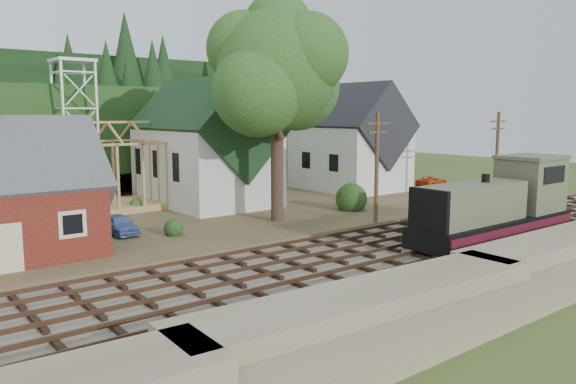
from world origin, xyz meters
TOP-DOWN VIEW (x-y plane):
  - ground at (0.00, 0.00)m, footprint 140.00×140.00m
  - embankment at (0.00, -8.50)m, footprint 64.00×5.00m
  - railroad_bed at (0.00, 0.00)m, footprint 64.00×11.00m
  - village_flat at (0.00, 18.00)m, footprint 64.00×26.00m
  - hillside at (0.00, 42.00)m, footprint 70.00×28.96m
  - ridge at (0.00, 58.00)m, footprint 80.00×20.00m
  - church at (2.00, 19.68)m, footprint 8.40×15.17m
  - farmhouse at (18.00, 19.00)m, footprint 8.40×10.80m
  - timber_frame at (-6.00, 22.00)m, footprint 8.20×6.20m
  - lattice_tower at (-6.00, 28.00)m, footprint 3.20×3.20m
  - big_tree at (2.17, 10.08)m, footprint 10.90×8.40m
  - telegraph_pole_near at (7.00, 5.20)m, footprint 2.20×0.28m
  - telegraph_pole_far at (22.00, 5.20)m, footprint 2.20×0.28m
  - locomotive at (8.91, -3.00)m, footprint 12.77×3.19m
  - car_blue at (-8.56, 12.66)m, footprint 1.53×3.73m
  - car_red at (26.23, 15.08)m, footprint 4.14×2.32m
  - patio_set at (-11.94, 9.29)m, footprint 2.08×2.08m

SIDE VIEW (x-z plane):
  - ground at x=0.00m, z-range 0.00..0.00m
  - embankment at x=0.00m, z-range -0.80..0.80m
  - hillside at x=0.00m, z-range -6.37..6.37m
  - ridge at x=0.00m, z-range -6.00..6.00m
  - railroad_bed at x=0.00m, z-range 0.00..0.16m
  - village_flat at x=0.00m, z-range 0.00..0.30m
  - car_red at x=26.23m, z-range 0.30..1.39m
  - car_blue at x=-8.56m, z-range 0.30..1.57m
  - locomotive at x=8.91m, z-range -0.31..4.77m
  - patio_set at x=-11.94m, z-range 1.11..3.42m
  - timber_frame at x=-6.00m, z-range -0.23..6.76m
  - telegraph_pole_near at x=7.00m, z-range 0.25..8.25m
  - telegraph_pole_far at x=22.00m, z-range 0.25..8.25m
  - farmhouse at x=18.00m, z-range -0.43..10.17m
  - church at x=2.00m, z-range -1.32..11.68m
  - lattice_tower at x=-6.00m, z-range 3.97..16.10m
  - big_tree at x=2.17m, z-range 2.87..17.57m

